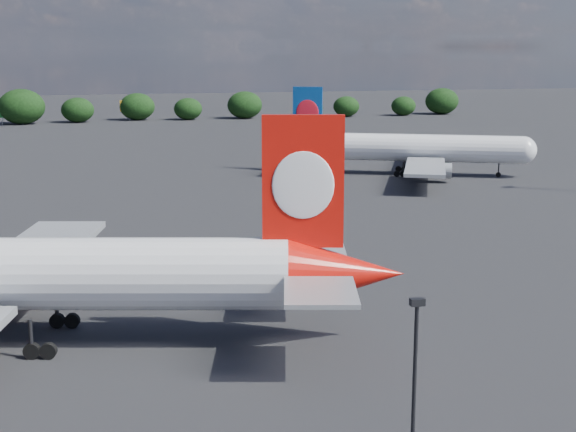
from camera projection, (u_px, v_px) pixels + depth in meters
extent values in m
plane|color=black|center=(76.00, 208.00, 100.58)|extent=(500.00, 500.00, 0.00)
cylinder|color=white|center=(12.00, 274.00, 53.68)|extent=(37.17, 13.31, 4.87)
cone|color=red|center=(346.00, 274.00, 53.70)|extent=(8.71, 6.55, 4.87)
cube|color=red|center=(303.00, 182.00, 52.41)|extent=(5.33, 1.71, 8.77)
ellipsoid|color=white|center=(303.00, 185.00, 52.16)|extent=(4.03, 1.14, 4.48)
ellipsoid|color=white|center=(303.00, 184.00, 52.73)|extent=(4.03, 1.14, 4.48)
cube|color=#96999D|center=(320.00, 292.00, 48.37)|extent=(5.62, 6.70, 0.29)
cube|color=#96999D|center=(315.00, 248.00, 58.86)|extent=(5.62, 6.70, 0.29)
cube|color=#96999D|center=(41.00, 249.00, 66.40)|extent=(10.67, 20.43, 0.54)
cylinder|color=black|center=(31.00, 337.00, 51.52)|extent=(0.33, 0.33, 2.44)
cylinder|color=black|center=(32.00, 351.00, 51.72)|extent=(1.14, 0.67, 1.07)
cylinder|color=black|center=(48.00, 351.00, 51.72)|extent=(1.14, 0.67, 1.07)
cylinder|color=black|center=(56.00, 308.00, 57.25)|extent=(0.33, 0.33, 2.44)
cylinder|color=black|center=(57.00, 321.00, 57.44)|extent=(1.14, 0.67, 1.07)
cylinder|color=black|center=(72.00, 321.00, 57.44)|extent=(1.14, 0.67, 1.07)
cylinder|color=white|center=(415.00, 148.00, 125.46)|extent=(31.51, 16.93, 4.28)
sphere|color=white|center=(523.00, 150.00, 122.66)|extent=(5.63, 5.63, 4.28)
cone|color=white|center=(292.00, 145.00, 128.85)|extent=(7.98, 6.66, 4.28)
cube|color=#0D428F|center=(308.00, 111.00, 127.28)|extent=(4.48, 2.28, 7.70)
ellipsoid|color=red|center=(307.00, 112.00, 127.06)|extent=(3.36, 1.59, 3.94)
ellipsoid|color=red|center=(308.00, 112.00, 127.56)|extent=(3.36, 1.59, 3.94)
cube|color=#96999D|center=(297.00, 147.00, 123.96)|extent=(5.58, 6.25, 0.26)
cube|color=#96999D|center=(307.00, 140.00, 133.02)|extent=(5.58, 6.25, 0.26)
cube|color=#96999D|center=(425.00, 167.00, 114.74)|extent=(11.94, 17.91, 0.47)
cube|color=#96999D|center=(427.00, 148.00, 136.16)|extent=(11.94, 17.91, 0.47)
cylinder|color=#96999D|center=(437.00, 171.00, 118.79)|extent=(4.84, 3.83, 2.31)
cube|color=#96999D|center=(437.00, 167.00, 118.67)|extent=(1.83, 0.99, 1.03)
cylinder|color=#96999D|center=(437.00, 158.00, 131.97)|extent=(4.84, 3.83, 2.31)
cube|color=#96999D|center=(437.00, 155.00, 131.85)|extent=(1.83, 0.99, 1.03)
cylinder|color=black|center=(403.00, 169.00, 123.90)|extent=(0.32, 0.32, 2.14)
cylinder|color=black|center=(403.00, 174.00, 124.07)|extent=(1.02, 0.73, 0.94)
cylinder|color=black|center=(397.00, 174.00, 124.23)|extent=(1.02, 0.73, 0.94)
cylinder|color=black|center=(404.00, 164.00, 128.85)|extent=(0.32, 0.32, 2.14)
cylinder|color=black|center=(404.00, 169.00, 129.01)|extent=(1.02, 0.73, 0.94)
cylinder|color=black|center=(398.00, 169.00, 129.18)|extent=(1.02, 0.73, 0.94)
cylinder|color=black|center=(499.00, 169.00, 123.87)|extent=(0.27, 0.27, 2.14)
cylinder|color=black|center=(498.00, 175.00, 124.05)|extent=(0.83, 0.58, 0.77)
cylinder|color=black|center=(413.00, 432.00, 31.07)|extent=(0.16, 0.16, 10.27)
cube|color=black|center=(417.00, 302.00, 29.97)|extent=(0.55, 0.30, 0.28)
cube|color=#15691F|center=(12.00, 113.00, 206.22)|extent=(6.00, 0.30, 2.60)
cylinder|color=#94979C|center=(2.00, 121.00, 206.10)|extent=(0.20, 0.20, 2.00)
cylinder|color=#94979C|center=(23.00, 121.00, 207.24)|extent=(0.20, 0.20, 2.00)
cube|color=#F2AA15|center=(129.00, 106.00, 218.58)|extent=(5.00, 0.30, 3.00)
cylinder|color=#94979C|center=(130.00, 116.00, 219.15)|extent=(0.30, 0.30, 2.50)
ellipsoid|color=black|center=(22.00, 107.00, 207.80)|extent=(11.88, 10.05, 9.14)
ellipsoid|color=black|center=(78.00, 110.00, 212.97)|extent=(8.60, 7.28, 6.62)
ellipsoid|color=black|center=(137.00, 107.00, 219.84)|extent=(9.60, 8.12, 7.38)
ellipsoid|color=black|center=(188.00, 109.00, 220.87)|extent=(7.82, 6.62, 6.02)
ellipsoid|color=black|center=(245.00, 105.00, 224.76)|extent=(9.86, 8.35, 7.59)
ellipsoid|color=black|center=(310.00, 108.00, 226.94)|extent=(7.39, 6.25, 5.68)
ellipsoid|color=black|center=(346.00, 106.00, 230.94)|extent=(7.63, 6.45, 5.87)
ellipsoid|color=black|center=(403.00, 106.00, 234.54)|extent=(7.29, 6.17, 5.61)
ellipsoid|color=black|center=(442.00, 101.00, 239.22)|extent=(10.11, 8.55, 7.77)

